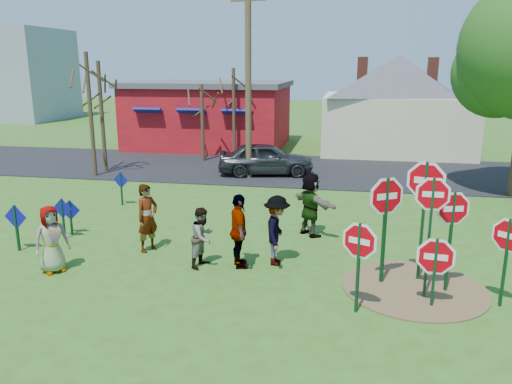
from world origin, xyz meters
TOP-DOWN VIEW (x-y plane):
  - ground at (0.00, 0.00)m, footprint 120.00×120.00m
  - road at (0.00, 11.50)m, footprint 120.00×7.50m
  - dirt_patch at (4.50, -1.00)m, footprint 3.20×3.20m
  - red_building at (-5.50, 17.99)m, footprint 9.40×7.69m
  - cream_house at (5.50, 18.00)m, footprint 9.40×9.40m
  - distant_building at (-28.00, 30.00)m, footprint 10.00×8.00m
  - stop_sign_a at (3.21, -2.36)m, footprint 0.91×0.42m
  - stop_sign_b at (4.64, -0.49)m, footprint 1.11×0.37m
  - stop_sign_c at (4.65, -1.45)m, footprint 0.96×0.07m
  - stop_sign_d at (5.16, -1.02)m, footprint 0.96×0.28m
  - stop_sign_e at (4.75, -1.83)m, footprint 1.05×0.13m
  - stop_sign_f at (6.16, -1.55)m, footprint 0.74×0.63m
  - stop_sign_g at (3.79, -0.82)m, footprint 1.01×0.59m
  - blue_diamond_a at (-5.72, -0.50)m, footprint 0.68×0.07m
  - blue_diamond_b at (-5.03, 0.61)m, footprint 0.59×0.06m
  - blue_diamond_c at (-5.04, 1.01)m, footprint 0.61×0.07m
  - blue_diamond_d at (-4.95, 4.24)m, footprint 0.59×0.13m
  - person_a at (-3.98, -1.61)m, footprint 0.92×0.96m
  - person_b at (-2.27, 0.16)m, footprint 0.70×0.80m
  - person_c at (-0.52, -0.60)m, footprint 0.77×0.87m
  - person_d at (1.26, -0.15)m, footprint 0.71×1.17m
  - person_e at (0.37, -0.51)m, footprint 0.82×1.18m
  - person_f at (1.91, 2.21)m, footprint 1.59×1.64m
  - suv at (-0.71, 10.11)m, footprint 4.52×2.49m
  - utility_pole at (-1.37, 9.38)m, footprint 2.06×0.46m
  - bare_tree_west at (-8.24, 8.50)m, footprint 1.80×1.80m
  - bare_tree_east at (-4.46, 12.83)m, footprint 1.80×1.80m
  - bare_tree_mid at (-8.25, 9.52)m, footprint 1.80×1.80m
  - bare_tree_extra at (-3.08, 14.01)m, footprint 1.80×1.80m

SIDE VIEW (x-z plane):
  - ground at x=0.00m, z-range 0.00..0.00m
  - dirt_patch at x=4.50m, z-range 0.00..0.03m
  - road at x=0.00m, z-range 0.00..0.04m
  - blue_diamond_c at x=-5.04m, z-range 0.11..1.16m
  - blue_diamond_b at x=-5.03m, z-range 0.14..1.35m
  - blue_diamond_d at x=-4.95m, z-range 0.15..1.36m
  - person_c at x=-0.52m, z-range 0.00..1.51m
  - suv at x=-0.71m, z-range 0.04..1.50m
  - blue_diamond_a at x=-5.72m, z-range 0.15..1.44m
  - person_a at x=-3.98m, z-range 0.00..1.65m
  - person_d at x=1.26m, z-range 0.00..1.77m
  - person_b at x=-2.27m, z-range 0.00..1.84m
  - person_e at x=0.37m, z-range 0.00..1.86m
  - person_f at x=1.91m, z-range 0.00..1.87m
  - stop_sign_e at x=4.75m, z-range 0.21..1.84m
  - stop_sign_a at x=3.21m, z-range 0.36..2.39m
  - stop_sign_f at x=6.16m, z-range 0.41..2.43m
  - stop_sign_d at x=5.16m, z-range 0.52..2.93m
  - stop_sign_g at x=3.79m, z-range 0.51..3.15m
  - red_building at x=-5.50m, z-range 0.02..3.92m
  - stop_sign_c at x=4.65m, z-range 0.58..3.37m
  - stop_sign_b at x=4.64m, z-range 0.66..3.62m
  - bare_tree_east at x=-4.46m, z-range 0.58..4.52m
  - cream_house at x=5.50m, z-range -0.33..6.17m
  - bare_tree_extra at x=-3.08m, z-range 0.69..5.41m
  - bare_tree_mid at x=-8.25m, z-range 0.74..5.80m
  - bare_tree_west at x=-8.24m, z-range 0.80..6.22m
  - distant_building at x=-28.00m, z-range 0.00..8.00m
  - utility_pole at x=-1.37m, z-range 0.22..8.70m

